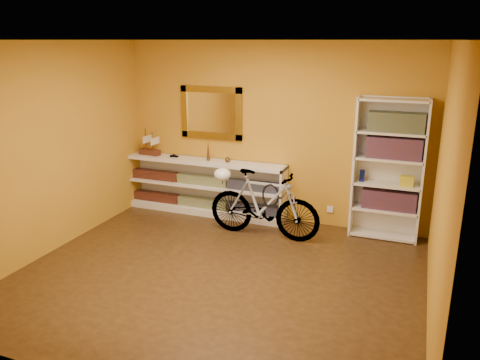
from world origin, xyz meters
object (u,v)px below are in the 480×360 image
at_px(bicycle, 264,204).
at_px(console_unit, 203,187).
at_px(bookcase, 388,170).
at_px(helmet, 222,174).

bearing_deg(bicycle, console_unit, 65.44).
height_order(console_unit, bookcase, bookcase).
xyz_separation_m(console_unit, bicycle, (1.17, -0.56, 0.04)).
relative_size(bookcase, helmet, 8.08).
bearing_deg(helmet, console_unit, 135.72).
bearing_deg(bookcase, helmet, -165.03).
distance_m(bookcase, bicycle, 1.70).
bearing_deg(bookcase, console_unit, -179.47).
relative_size(bookcase, bicycle, 1.20).
xyz_separation_m(bicycle, helmet, (-0.61, 0.01, 0.36)).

